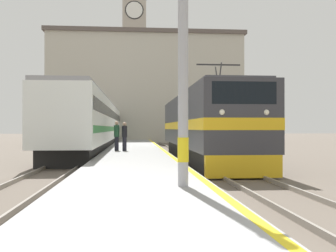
{
  "coord_description": "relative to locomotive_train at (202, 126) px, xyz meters",
  "views": [
    {
      "loc": [
        -0.05,
        -3.8,
        1.84
      ],
      "look_at": [
        2.15,
        21.68,
        1.99
      ],
      "focal_mm": 42.0,
      "sensor_mm": 36.0,
      "label": 1
    }
  ],
  "objects": [
    {
      "name": "locomotive_train",
      "position": [
        0.0,
        0.0,
        0.0
      ],
      "size": [
        2.92,
        17.18,
        4.79
      ],
      "color": "black",
      "rests_on": "ground"
    },
    {
      "name": "clock_tower",
      "position": [
        -3.85,
        37.37,
        11.14
      ],
      "size": [
        4.33,
        4.33,
        24.71
      ],
      "color": "#ADA393",
      "rests_on": "ground"
    },
    {
      "name": "rail_track_near",
      "position": [
        0.0,
        6.83,
        -1.92
      ],
      "size": [
        2.83,
        140.0,
        0.16
      ],
      "color": "#60564C",
      "rests_on": "ground"
    },
    {
      "name": "platform",
      "position": [
        -3.8,
        6.83,
        -1.74
      ],
      "size": [
        3.99,
        140.0,
        0.42
      ],
      "color": "#999999",
      "rests_on": "ground"
    },
    {
      "name": "catenary_mast",
      "position": [
        -2.54,
        -12.41,
        2.5
      ],
      "size": [
        2.96,
        0.27,
        8.02
      ],
      "color": "#9E9EA3",
      "rests_on": "platform"
    },
    {
      "name": "station_building",
      "position": [
        -2.34,
        29.89,
        5.16
      ],
      "size": [
        25.18,
        7.78,
        14.17
      ],
      "color": "#B7B2A3",
      "rests_on": "ground"
    },
    {
      "name": "passenger_train",
      "position": [
        -7.1,
        17.14,
        0.24
      ],
      "size": [
        2.92,
        44.23,
        4.09
      ],
      "color": "black",
      "rests_on": "ground"
    },
    {
      "name": "ground_plane",
      "position": [
        -3.8,
        11.83,
        -1.95
      ],
      "size": [
        200.0,
        200.0,
        0.0
      ],
      "primitive_type": "plane",
      "color": "#60564C"
    },
    {
      "name": "rail_track_far",
      "position": [
        -7.1,
        6.83,
        -1.92
      ],
      "size": [
        2.83,
        140.0,
        0.16
      ],
      "color": "#60564C",
      "rests_on": "ground"
    },
    {
      "name": "person_on_platform",
      "position": [
        -4.46,
        2.83,
        -0.58
      ],
      "size": [
        0.34,
        0.34,
        1.8
      ],
      "color": "#23232D",
      "rests_on": "platform"
    },
    {
      "name": "second_waiting_passenger",
      "position": [
        -4.95,
        2.9,
        -0.54
      ],
      "size": [
        0.34,
        0.34,
        1.86
      ],
      "color": "#23232D",
      "rests_on": "platform"
    }
  ]
}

